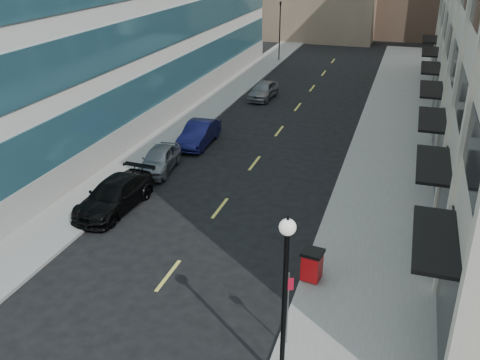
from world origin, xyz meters
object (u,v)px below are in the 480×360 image
Objects in this scene: traffic_signal at (280,5)px; car_black_pickup at (114,195)px; car_silver_sedan at (159,159)px; trash_bin at (312,264)px; car_blue_sedan at (199,134)px; lamppost at (285,288)px; car_grey_sedan at (263,90)px; sign_post at (288,300)px.

car_black_pickup is (0.70, -35.64, -4.98)m from traffic_signal.
car_silver_sedan is 12.99m from trash_bin.
car_blue_sedan is 0.81× the size of lamppost.
car_blue_sedan is 20.57m from lamppost.
car_grey_sedan is (1.60, 21.10, -0.03)m from car_black_pickup.
lamppost is (10.31, -13.30, 2.66)m from car_silver_sedan.
sign_post reaches higher than car_blue_sedan.
car_silver_sedan is 16.24m from car_grey_sedan.
car_silver_sedan reaches higher than trash_bin.
car_grey_sedan is 29.23m from sign_post.
car_blue_sedan is (0.56, 4.62, 0.03)m from car_silver_sedan.
car_grey_sedan is at bearing 89.29° from car_black_pickup.
car_grey_sedan is (1.60, 16.16, 0.01)m from car_silver_sedan.
lamppost is (8.71, -29.46, 2.65)m from car_grey_sedan.
traffic_signal is 26.58m from car_blue_sedan.
car_grey_sedan is 3.35× the size of trash_bin.
sign_post is at bearing -75.74° from traffic_signal.
car_black_pickup is at bearing 140.98° from lamppost.
lamppost is (10.31, -8.36, 2.62)m from car_black_pickup.
traffic_signal is 45.42m from lamppost.
traffic_signal is at bearing 104.05° from lamppost.
car_black_pickup is 4.94m from car_silver_sedan.
car_black_pickup is 1.22× the size of car_grey_sedan.
lamppost reaches higher than car_silver_sedan.
car_black_pickup is at bearing -94.99° from car_blue_sedan.
trash_bin is (10.20, -8.04, 0.12)m from car_silver_sedan.
car_blue_sedan is 3.57× the size of trash_bin.
trash_bin is at bearing 66.11° from sign_post.
traffic_signal is 36.00m from car_black_pickup.
car_black_pickup is 13.53m from lamppost.
sign_post is (8.50, -27.94, 1.14)m from car_grey_sedan.
traffic_signal is at bearing 94.75° from car_black_pickup.
car_grey_sedan is at bearing 106.48° from lamppost.
car_silver_sedan is 15.56m from sign_post.
car_black_pickup reaches higher than car_blue_sedan.
traffic_signal is 31.12m from car_silver_sedan.
sign_post is (-0.21, 1.51, -1.51)m from lamppost.
car_black_pickup reaches higher than car_grey_sedan.
car_blue_sedan is at bearing 135.51° from trash_bin.
lamppost is (9.75, -17.92, 2.62)m from car_blue_sedan.
car_black_pickup is at bearing -91.42° from car_grey_sedan.
traffic_signal is 1.70× the size of car_silver_sedan.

